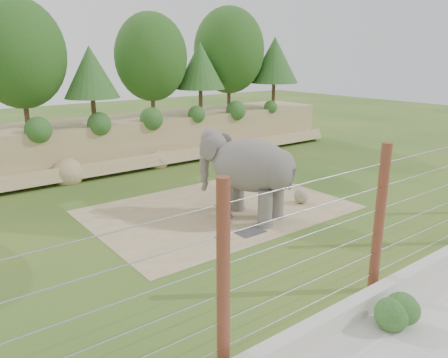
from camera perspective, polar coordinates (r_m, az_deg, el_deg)
ground at (r=15.25m, az=4.61°, el=-7.45°), size 90.00×90.00×0.00m
back_embankment at (r=25.18m, az=-14.10°, el=10.80°), size 30.00×5.52×8.77m
dirt_patch at (r=17.70m, az=-0.69°, el=-3.97°), size 10.00×7.00×0.02m
drain_grate at (r=15.48m, az=3.52°, el=-6.92°), size 1.00×0.60×0.03m
elephant at (r=16.36m, az=3.56°, el=0.20°), size 3.06×4.32×3.21m
stone_ball at (r=18.58m, az=10.07°, el=-2.17°), size 0.63×0.63×0.63m
retaining_wall at (r=12.31m, az=20.83°, el=-13.32°), size 26.00×0.35×0.50m
barrier_fence at (r=11.82m, az=19.62°, el=-5.06°), size 20.26×0.26×4.00m
walkway_shrub at (r=11.13m, az=21.65°, el=-15.79°), size 0.79×0.79×0.79m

